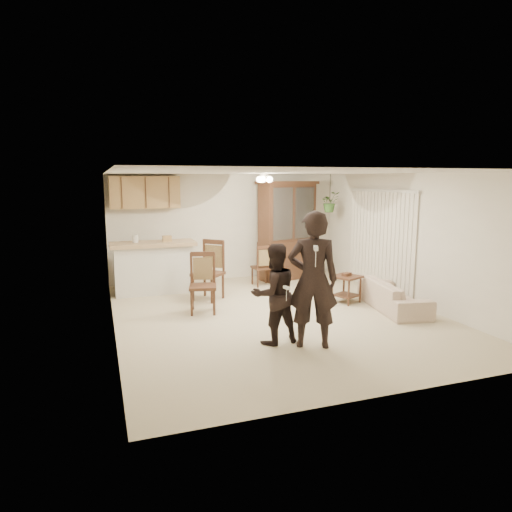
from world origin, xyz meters
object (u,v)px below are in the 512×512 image
object	(u,v)px
chair_hutch_right	(262,274)
china_hutch	(287,231)
side_table	(346,289)
adult	(313,285)
chair_bar	(203,296)
child	(274,298)
sofa	(394,290)
chair_hutch_left	(208,283)

from	to	relation	value
chair_hutch_right	china_hutch	bearing A→B (deg)	-150.74
china_hutch	chair_hutch_right	size ratio (longest dim) A/B	2.50
side_table	china_hutch	bearing A→B (deg)	95.60
adult	chair_bar	size ratio (longest dim) A/B	1.66
adult	chair_bar	distance (m)	2.51
child	chair_hutch_right	size ratio (longest dim) A/B	1.44
adult	side_table	bearing A→B (deg)	-108.58
adult	chair_hutch_right	bearing A→B (deg)	-76.66
sofa	adult	size ratio (longest dim) A/B	1.04
sofa	chair_hutch_right	distance (m)	3.08
chair_bar	adult	bearing A→B (deg)	-49.21
chair_hutch_right	sofa	bearing A→B (deg)	119.81
adult	child	world-z (taller)	adult
side_table	chair_bar	distance (m)	2.80
sofa	chair_hutch_right	bearing A→B (deg)	42.67
sofa	chair_hutch_right	size ratio (longest dim) A/B	2.01
side_table	chair_hutch_right	bearing A→B (deg)	119.07
child	chair_hutch_left	world-z (taller)	child
chair_hutch_left	side_table	bearing A→B (deg)	21.40
adult	chair_bar	world-z (taller)	adult
adult	side_table	world-z (taller)	adult
child	chair_hutch_right	xyz separation A→B (m)	(1.09, 3.53, -0.41)
chair_hutch_right	child	bearing A→B (deg)	70.25
chair_bar	chair_hutch_left	xyz separation A→B (m)	(0.29, 0.85, 0.03)
adult	chair_hutch_left	size ratio (longest dim) A/B	1.52
sofa	side_table	bearing A→B (deg)	50.58
child	chair_bar	xyz separation A→B (m)	(-0.64, 1.86, -0.37)
adult	china_hutch	bearing A→B (deg)	-85.84
china_hutch	chair_hutch_left	size ratio (longest dim) A/B	1.97
adult	chair_hutch_left	bearing A→B (deg)	-52.27
sofa	chair_hutch_left	distance (m)	3.57
chair_bar	chair_hutch_left	distance (m)	0.90
chair_bar	sofa	bearing A→B (deg)	-1.83
side_table	chair_hutch_right	distance (m)	2.18
china_hutch	adult	bearing A→B (deg)	-122.86
child	chair_hutch_right	distance (m)	3.71
chair_hutch_left	child	bearing A→B (deg)	-37.66
sofa	adult	bearing A→B (deg)	128.70
sofa	chair_hutch_left	xyz separation A→B (m)	(-3.09, 1.79, -0.03)
sofa	china_hutch	bearing A→B (deg)	25.17
side_table	adult	bearing A→B (deg)	-131.16
side_table	chair_bar	world-z (taller)	chair_bar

